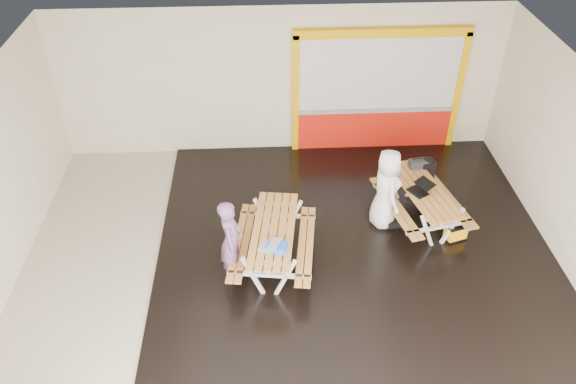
{
  "coord_description": "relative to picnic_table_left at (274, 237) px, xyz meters",
  "views": [
    {
      "loc": [
        -0.46,
        -7.7,
        7.53
      ],
      "look_at": [
        0.0,
        0.9,
        1.0
      ],
      "focal_mm": 35.59,
      "sensor_mm": 36.0,
      "label": 1
    }
  ],
  "objects": [
    {
      "name": "toolbox",
      "position": [
        3.04,
        1.83,
        0.25
      ],
      "size": [
        0.39,
        0.23,
        0.22
      ],
      "color": "black",
      "rests_on": "picnic_table_right"
    },
    {
      "name": "fluke_bag",
      "position": [
        3.55,
        0.44,
        -0.43
      ],
      "size": [
        0.47,
        0.37,
        0.35
      ],
      "color": "black",
      "rests_on": "deck"
    },
    {
      "name": "laptop_right",
      "position": [
        2.9,
        1.0,
        0.23
      ],
      "size": [
        0.56,
        0.55,
        0.18
      ],
      "color": "black",
      "rests_on": "picnic_table_right"
    },
    {
      "name": "blue_pouch",
      "position": [
        0.04,
        -0.53,
        0.25
      ],
      "size": [
        0.4,
        0.34,
        0.1
      ],
      "primitive_type": "cube",
      "rotation": [
        0.0,
        0.0,
        -0.29
      ],
      "color": "blue",
      "rests_on": "picnic_table_left"
    },
    {
      "name": "room",
      "position": [
        0.31,
        -0.03,
        1.1
      ],
      "size": [
        10.02,
        8.02,
        3.52
      ],
      "color": "beige",
      "rests_on": "ground"
    },
    {
      "name": "laptop_left",
      "position": [
        -0.09,
        -0.48,
        0.25
      ],
      "size": [
        0.45,
        0.43,
        0.15
      ],
      "color": "silver",
      "rests_on": "picnic_table_left"
    },
    {
      "name": "backpack",
      "position": [
        3.27,
        1.85,
        0.09
      ],
      "size": [
        0.34,
        0.27,
        0.5
      ],
      "color": "black",
      "rests_on": "picnic_table_right"
    },
    {
      "name": "picnic_table_left",
      "position": [
        0.0,
        0.0,
        0.0
      ],
      "size": [
        1.71,
        2.3,
        0.85
      ],
      "color": "#AF7433",
      "rests_on": "deck"
    },
    {
      "name": "kiosk",
      "position": [
        2.51,
        3.9,
        0.79
      ],
      "size": [
        3.88,
        0.16,
        3.0
      ],
      "color": "red",
      "rests_on": "room"
    },
    {
      "name": "picnic_table_right",
      "position": [
        2.99,
        1.07,
        -0.02
      ],
      "size": [
        1.8,
        2.3,
        0.82
      ],
      "color": "#AF7433",
      "rests_on": "deck"
    },
    {
      "name": "dark_case",
      "position": [
        2.4,
        0.94,
        -0.53
      ],
      "size": [
        0.42,
        0.33,
        0.14
      ],
      "primitive_type": "cube",
      "rotation": [
        0.0,
        0.0,
        0.12
      ],
      "color": "black",
      "rests_on": "deck"
    },
    {
      "name": "person_left",
      "position": [
        -0.75,
        -0.32,
        0.24
      ],
      "size": [
        0.43,
        0.62,
        1.64
      ],
      "primitive_type": "imported",
      "rotation": [
        0.0,
        0.0,
        1.51
      ],
      "color": "#6C4A71",
      "rests_on": "deck"
    },
    {
      "name": "person_right",
      "position": [
        2.24,
        1.05,
        0.21
      ],
      "size": [
        0.68,
        0.92,
        1.72
      ],
      "primitive_type": "imported",
      "rotation": [
        0.0,
        0.0,
        1.74
      ],
      "color": "white",
      "rests_on": "deck"
    },
    {
      "name": "deck",
      "position": [
        1.56,
        -0.03,
        -0.62
      ],
      "size": [
        7.5,
        7.98,
        0.05
      ],
      "primitive_type": "cube",
      "color": "black",
      "rests_on": "room"
    }
  ]
}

